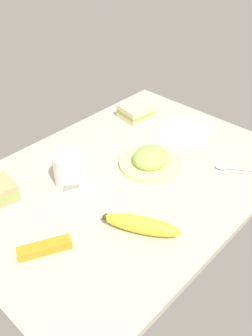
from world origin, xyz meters
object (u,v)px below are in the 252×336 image
at_px(sandwich_main, 136,111).
at_px(paper_napkin, 184,131).
at_px(snack_bar, 45,248).
at_px(plate_of_food, 151,160).
at_px(spoon, 231,168).
at_px(banana, 142,225).
at_px(coffee_mug_black, 71,169).

relative_size(sandwich_main, paper_napkin, 0.74).
bearing_deg(snack_bar, sandwich_main, -129.96).
bearing_deg(plate_of_food, sandwich_main, -130.05).
height_order(plate_of_food, spoon, plate_of_food).
height_order(snack_bar, paper_napkin, snack_bar).
xyz_separation_m(snack_bar, paper_napkin, (-0.61, -0.07, -0.01)).
height_order(banana, spoon, banana).
relative_size(plate_of_food, coffee_mug_black, 1.58).
xyz_separation_m(sandwich_main, banana, (0.39, 0.36, -0.00)).
xyz_separation_m(coffee_mug_black, sandwich_main, (-0.38, -0.11, -0.02)).
relative_size(sandwich_main, banana, 0.64).
distance_m(coffee_mug_black, paper_napkin, 0.42).
bearing_deg(banana, spoon, 175.34).
relative_size(banana, paper_napkin, 1.16).
bearing_deg(plate_of_food, paper_napkin, -170.12).
height_order(sandwich_main, paper_napkin, sandwich_main).
relative_size(plate_of_food, paper_napkin, 1.14).
relative_size(plate_of_food, snack_bar, 1.51).
relative_size(banana, spoon, 1.57).
distance_m(spoon, paper_napkin, 0.23).
distance_m(banana, spoon, 0.35).
height_order(sandwich_main, snack_bar, sandwich_main).
height_order(coffee_mug_black, snack_bar, coffee_mug_black).
xyz_separation_m(plate_of_food, snack_bar, (0.39, 0.03, -0.01)).
xyz_separation_m(plate_of_food, sandwich_main, (-0.18, -0.21, 0.00)).
bearing_deg(spoon, paper_napkin, -108.94).
bearing_deg(snack_bar, paper_napkin, -146.61).
bearing_deg(coffee_mug_black, spoon, 140.75).
bearing_deg(coffee_mug_black, sandwich_main, -163.79).
height_order(coffee_mug_black, banana, coffee_mug_black).
height_order(banana, paper_napkin, banana).
xyz_separation_m(sandwich_main, paper_napkin, (-0.03, 0.18, -0.02)).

